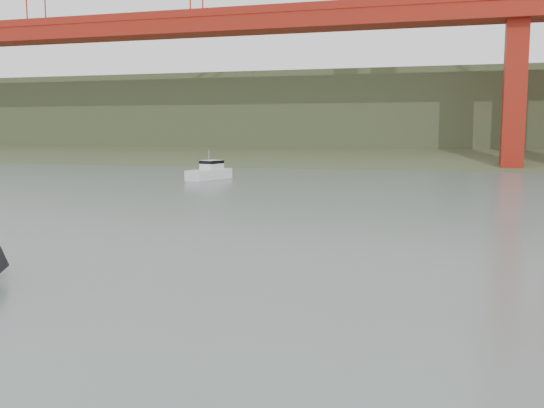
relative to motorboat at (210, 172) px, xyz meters
The scene contains 3 objects.
ground 52.36m from the motorboat, 70.29° to the right, with size 400.00×400.00×0.00m, color #576763.
headlands 78.47m from the motorboat, 76.96° to the left, with size 500.00×105.36×27.12m.
motorboat is the anchor object (origin of this frame).
Camera 1 is at (9.40, -17.28, 5.88)m, focal length 40.00 mm.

